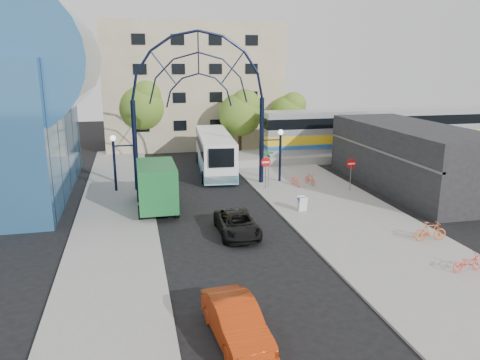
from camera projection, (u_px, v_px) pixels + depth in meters
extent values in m
plane|color=black|center=(241.00, 255.00, 24.33)|extent=(120.00, 120.00, 0.00)
cube|color=gray|center=(348.00, 218.00, 29.85)|extent=(8.00, 56.00, 0.12)
cube|color=gray|center=(115.00, 226.00, 28.55)|extent=(5.00, 50.00, 0.12)
cylinder|color=black|center=(135.00, 147.00, 35.58)|extent=(0.36, 0.36, 7.00)
cylinder|color=black|center=(262.00, 142.00, 37.78)|extent=(0.36, 0.36, 7.00)
cylinder|color=black|center=(115.00, 167.00, 35.60)|extent=(0.20, 0.20, 4.00)
cylinder|color=black|center=(280.00, 159.00, 38.50)|extent=(0.20, 0.20, 4.00)
sphere|color=white|center=(113.00, 138.00, 35.05)|extent=(0.44, 0.44, 0.44)
sphere|color=white|center=(281.00, 132.00, 37.96)|extent=(0.44, 0.44, 0.44)
cylinder|color=slate|center=(266.00, 175.00, 36.41)|extent=(0.06, 0.06, 2.20)
cylinder|color=red|center=(266.00, 162.00, 36.16)|extent=(0.80, 0.04, 0.80)
cube|color=white|center=(266.00, 162.00, 36.13)|extent=(0.55, 0.02, 0.12)
cylinder|color=slate|center=(350.00, 176.00, 35.88)|extent=(0.06, 0.06, 2.20)
cylinder|color=red|center=(351.00, 164.00, 35.64)|extent=(0.76, 0.04, 0.76)
cube|color=white|center=(351.00, 164.00, 35.61)|extent=(0.55, 0.02, 0.12)
cylinder|color=slate|center=(268.00, 169.00, 36.99)|extent=(0.05, 0.05, 2.80)
cube|color=#146626|center=(269.00, 153.00, 36.67)|extent=(0.70, 0.03, 0.18)
cube|color=#146626|center=(269.00, 156.00, 36.73)|extent=(0.03, 0.70, 0.18)
cube|color=white|center=(303.00, 204.00, 30.88)|extent=(0.55, 0.26, 0.99)
cube|color=white|center=(301.00, 203.00, 31.21)|extent=(0.55, 0.26, 0.99)
cube|color=#1E59A5|center=(303.00, 199.00, 30.97)|extent=(0.55, 0.42, 0.14)
cylinder|color=#316495|center=(30.00, 58.00, 33.38)|extent=(9.00, 16.00, 9.00)
cube|color=black|center=(410.00, 157.00, 36.67)|extent=(6.00, 16.00, 5.00)
cube|color=tan|center=(191.00, 85.00, 56.07)|extent=(20.00, 12.00, 14.00)
cube|color=gray|center=(377.00, 153.00, 49.39)|extent=(32.00, 5.00, 0.80)
cube|color=#B7B7BC|center=(379.00, 129.00, 48.77)|extent=(25.00, 3.00, 4.20)
cube|color=gold|center=(379.00, 135.00, 48.92)|extent=(25.10, 3.05, 0.90)
cube|color=black|center=(380.00, 120.00, 48.53)|extent=(25.05, 3.05, 1.00)
cube|color=#1E59A5|center=(378.00, 142.00, 49.09)|extent=(25.10, 3.05, 0.35)
cylinder|color=#382314|center=(240.00, 144.00, 49.87)|extent=(0.36, 0.36, 2.52)
sphere|color=#3E6A1C|center=(240.00, 115.00, 49.11)|extent=(4.48, 4.48, 4.48)
sphere|color=#3E6A1C|center=(245.00, 104.00, 48.66)|extent=(3.08, 3.08, 3.08)
cylinder|color=#382314|center=(143.00, 140.00, 51.41)|extent=(0.36, 0.36, 2.88)
sphere|color=#3E6A1C|center=(142.00, 107.00, 50.54)|extent=(5.12, 5.12, 5.12)
sphere|color=#3E6A1C|center=(146.00, 95.00, 50.05)|extent=(3.52, 3.52, 3.52)
cylinder|color=#382314|center=(287.00, 139.00, 53.10)|extent=(0.36, 0.36, 2.34)
sphere|color=#3E6A1C|center=(288.00, 114.00, 52.40)|extent=(4.16, 4.16, 4.16)
sphere|color=#3E6A1C|center=(293.00, 105.00, 51.97)|extent=(2.86, 2.86, 2.86)
cube|color=white|center=(215.00, 151.00, 42.72)|extent=(3.80, 12.48, 3.10)
cube|color=#60B8D7|center=(215.00, 164.00, 43.04)|extent=(3.83, 12.48, 0.75)
cube|color=black|center=(215.00, 144.00, 42.56)|extent=(3.83, 12.24, 0.96)
cube|color=black|center=(221.00, 158.00, 36.61)|extent=(2.02, 0.33, 1.50)
cube|color=black|center=(209.00, 141.00, 48.60)|extent=(2.57, 0.42, 1.71)
cylinder|color=black|center=(198.00, 157.00, 46.53)|extent=(0.39, 1.05, 1.03)
cylinder|color=black|center=(225.00, 157.00, 46.89)|extent=(0.39, 1.05, 1.03)
cylinder|color=black|center=(204.00, 177.00, 38.51)|extent=(0.39, 1.05, 1.03)
cylinder|color=black|center=(236.00, 176.00, 38.87)|extent=(0.39, 1.05, 1.03)
cube|color=black|center=(155.00, 185.00, 33.72)|extent=(2.32, 2.43, 2.22)
cube|color=black|center=(154.00, 175.00, 34.76)|extent=(2.02, 0.10, 1.01)
cube|color=#1A652F|center=(157.00, 185.00, 30.67)|extent=(2.43, 4.65, 2.83)
cylinder|color=black|center=(139.00, 196.00, 33.34)|extent=(0.26, 0.97, 0.97)
cylinder|color=black|center=(172.00, 194.00, 33.85)|extent=(0.26, 0.97, 0.97)
cylinder|color=black|center=(140.00, 213.00, 29.62)|extent=(0.26, 0.97, 0.97)
cylinder|color=black|center=(177.00, 210.00, 30.13)|extent=(0.26, 0.97, 0.97)
imported|color=black|center=(237.00, 224.00, 27.10)|extent=(2.26, 4.75, 1.31)
imported|color=#AB2F0A|center=(236.00, 322.00, 16.78)|extent=(1.98, 4.59, 1.47)
imported|color=#FC5532|center=(296.00, 180.00, 37.47)|extent=(0.72, 1.63, 0.83)
imported|color=#F55931|center=(310.00, 179.00, 37.75)|extent=(0.69, 1.56, 0.90)
imported|color=#FF3E33|center=(468.00, 262.00, 22.13)|extent=(1.71, 0.68, 0.88)
imported|color=#D05A29|center=(430.00, 231.00, 25.88)|extent=(1.87, 0.74, 1.09)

